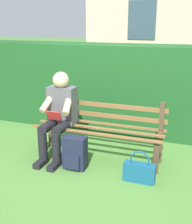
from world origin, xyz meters
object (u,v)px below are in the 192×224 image
(person_seated, at_px, (59,113))
(handbag, at_px, (139,171))
(park_bench, at_px, (100,128))
(backpack, at_px, (75,153))

(person_seated, relative_size, handbag, 3.01)
(park_bench, bearing_deg, backpack, 67.29)
(handbag, bearing_deg, person_seated, -14.88)
(backpack, bearing_deg, person_seated, -38.39)
(person_seated, height_order, handbag, person_seated)
(park_bench, xyz_separation_m, handbag, (-0.66, 0.48, -0.29))
(park_bench, bearing_deg, person_seated, 16.80)
(person_seated, relative_size, backpack, 2.73)
(park_bench, relative_size, backpack, 4.14)
(park_bench, distance_m, handbag, 0.87)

